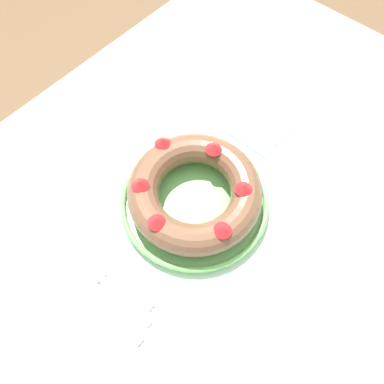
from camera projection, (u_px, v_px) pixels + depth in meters
ground_plane at (193, 286)px, 1.47m from camera, size 8.00×8.00×0.00m
dining_table at (194, 219)px, 0.89m from camera, size 1.51×1.01×0.74m
serving_dish at (192, 202)px, 0.80m from camera, size 0.32×0.32×0.03m
bundt_cake at (192, 192)px, 0.76m from camera, size 0.28×0.28×0.08m
fork at (111, 288)px, 0.73m from camera, size 0.02×0.18×0.01m
serving_knife at (108, 310)px, 0.71m from camera, size 0.02×0.20×0.01m
cake_knife at (126, 283)px, 0.73m from camera, size 0.02×0.16×0.01m
napkin at (265, 123)px, 0.92m from camera, size 0.17×0.12×0.00m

